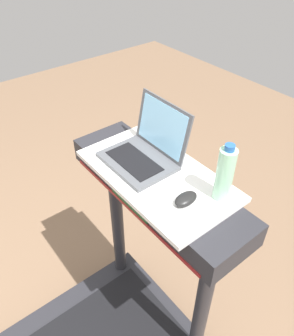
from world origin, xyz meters
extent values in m
cylinder|color=#28282D|center=(-0.34, 0.70, 0.60)|extent=(0.07, 0.07, 0.90)
cylinder|color=#28282D|center=(0.34, 0.70, 0.60)|extent=(0.07, 0.07, 0.90)
cube|color=#28282D|center=(0.00, 0.70, 1.10)|extent=(0.90, 0.28, 0.11)
cube|color=#0C3F19|center=(0.00, 0.56, 1.10)|extent=(0.24, 0.01, 0.06)
cube|color=maroon|center=(0.00, 0.56, 1.06)|extent=(0.81, 0.00, 0.02)
cube|color=white|center=(0.00, 0.70, 1.17)|extent=(0.67, 0.37, 0.02)
cube|color=#515459|center=(-0.10, 0.68, 1.18)|extent=(0.30, 0.22, 0.02)
cube|color=black|center=(-0.10, 0.66, 1.20)|extent=(0.25, 0.12, 0.00)
cube|color=#515459|center=(-0.10, 0.81, 1.30)|extent=(0.30, 0.05, 0.22)
cube|color=#8CCCF2|center=(-0.10, 0.81, 1.30)|extent=(0.27, 0.04, 0.19)
ellipsoid|color=black|center=(0.20, 0.68, 1.19)|extent=(0.07, 0.10, 0.03)
cylinder|color=#9EDBB2|center=(0.26, 0.80, 1.28)|extent=(0.06, 0.06, 0.22)
cylinder|color=#2659A5|center=(0.26, 0.80, 1.40)|extent=(0.03, 0.03, 0.02)
camera|label=1|loc=(0.80, 0.02, 2.05)|focal=35.82mm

